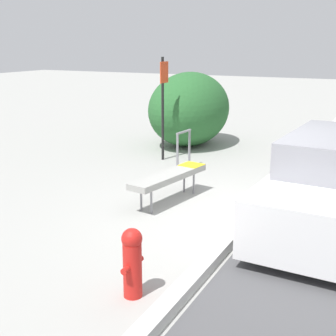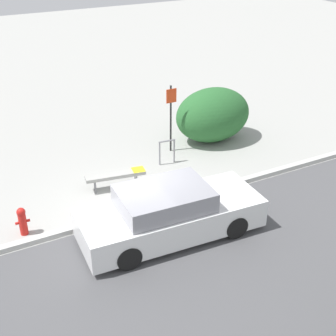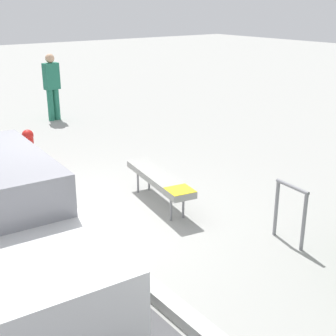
% 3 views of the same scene
% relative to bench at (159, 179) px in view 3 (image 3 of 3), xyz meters
% --- Properties ---
extents(ground_plane, '(60.00, 60.00, 0.00)m').
position_rel_bench_xyz_m(ground_plane, '(-0.24, -1.47, -0.44)').
color(ground_plane, '#9E9E99').
extents(curb, '(60.00, 0.20, 0.13)m').
position_rel_bench_xyz_m(curb, '(-0.24, -1.47, -0.37)').
color(curb, '#B7B7B2').
rests_on(curb, ground_plane).
extents(bench, '(1.78, 0.65, 0.50)m').
position_rel_bench_xyz_m(bench, '(0.00, 0.00, 0.00)').
color(bench, gray).
rests_on(bench, ground_plane).
extents(bike_rack, '(0.55, 0.10, 0.83)m').
position_rel_bench_xyz_m(bike_rack, '(2.03, 0.67, 0.06)').
color(bike_rack, gray).
rests_on(bike_rack, ground_plane).
extents(fire_hydrant, '(0.36, 0.22, 0.77)m').
position_rel_bench_xyz_m(fire_hydrant, '(-2.90, -1.01, -0.03)').
color(fire_hydrant, red).
rests_on(fire_hydrant, ground_plane).
extents(pedestrian, '(0.27, 0.43, 1.77)m').
position_rel_bench_xyz_m(pedestrian, '(-6.29, 0.96, 0.51)').
color(pedestrian, '#267259').
rests_on(pedestrian, ground_plane).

